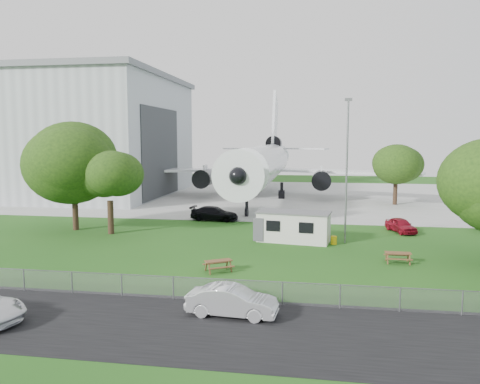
# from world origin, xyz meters

# --- Properties ---
(ground) EXTENTS (160.00, 160.00, 0.00)m
(ground) POSITION_xyz_m (0.00, 0.00, 0.00)
(ground) COLOR #2D631C
(asphalt_strip) EXTENTS (120.00, 8.00, 0.02)m
(asphalt_strip) POSITION_xyz_m (0.00, -13.00, 0.01)
(asphalt_strip) COLOR black
(asphalt_strip) RESTS_ON ground
(concrete_apron) EXTENTS (120.00, 46.00, 0.03)m
(concrete_apron) POSITION_xyz_m (0.00, 38.00, 0.01)
(concrete_apron) COLOR #B7B7B2
(concrete_apron) RESTS_ON ground
(hangar) EXTENTS (43.00, 31.00, 18.55)m
(hangar) POSITION_xyz_m (-37.97, 36.00, 9.41)
(hangar) COLOR #B2B7BC
(hangar) RESTS_ON ground
(airliner) EXTENTS (46.36, 47.73, 17.69)m
(airliner) POSITION_xyz_m (-2.00, 35.86, 5.27)
(airliner) COLOR white
(airliner) RESTS_ON ground
(site_cabin) EXTENTS (6.92, 3.62, 2.62)m
(site_cabin) POSITION_xyz_m (3.88, 6.21, 1.31)
(site_cabin) COLOR silver
(site_cabin) RESTS_ON ground
(picnic_west) EXTENTS (2.32, 2.22, 0.76)m
(picnic_west) POSITION_xyz_m (-0.65, -3.78, 0.00)
(picnic_west) COLOR brown
(picnic_west) RESTS_ON ground
(picnic_east) EXTENTS (1.82, 1.53, 0.76)m
(picnic_east) POSITION_xyz_m (11.54, 0.37, 0.00)
(picnic_east) COLOR brown
(picnic_east) RESTS_ON ground
(fence) EXTENTS (58.00, 0.04, 1.30)m
(fence) POSITION_xyz_m (0.00, -9.50, 0.00)
(fence) COLOR gray
(fence) RESTS_ON ground
(lamp_mast) EXTENTS (0.16, 0.16, 12.00)m
(lamp_mast) POSITION_xyz_m (8.20, 6.20, 6.00)
(lamp_mast) COLOR slate
(lamp_mast) RESTS_ON ground
(tree_west_big) EXTENTS (9.40, 9.40, 11.08)m
(tree_west_big) POSITION_xyz_m (-17.26, 8.06, 6.38)
(tree_west_big) COLOR #382619
(tree_west_big) RESTS_ON ground
(tree_west_small) EXTENTS (6.07, 6.07, 8.38)m
(tree_west_small) POSITION_xyz_m (-13.08, 6.83, 5.32)
(tree_west_small) COLOR #382619
(tree_west_small) RESTS_ON ground
(tree_far_apron) EXTENTS (6.77, 6.77, 8.81)m
(tree_far_apron) POSITION_xyz_m (16.24, 30.96, 5.42)
(tree_far_apron) COLOR #382619
(tree_far_apron) RESTS_ON ground
(car_centre_sedan) EXTENTS (4.67, 1.95, 1.50)m
(car_centre_sedan) POSITION_xyz_m (1.62, -11.36, 0.75)
(car_centre_sedan) COLOR silver
(car_centre_sedan) RESTS_ON ground
(car_ne_hatch) EXTENTS (2.80, 4.24, 1.34)m
(car_ne_hatch) POSITION_xyz_m (13.70, 11.74, 0.67)
(car_ne_hatch) COLOR maroon
(car_ne_hatch) RESTS_ON ground
(car_apron_van) EXTENTS (5.30, 2.44, 1.50)m
(car_apron_van) POSITION_xyz_m (-5.08, 15.31, 0.75)
(car_apron_van) COLOR black
(car_apron_van) RESTS_ON ground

